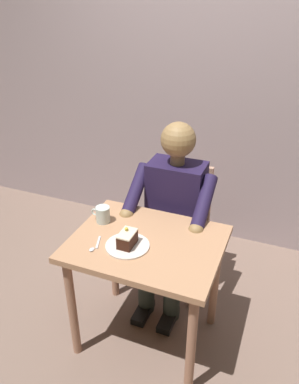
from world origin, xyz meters
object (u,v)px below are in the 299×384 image
chair (179,222)px  dessert_spoon (95,246)px  dining_table (147,258)px  cake_slice (127,239)px  seated_person (172,214)px  coffee_cup (103,214)px

chair → dessert_spoon: chair is taller
dining_table → cake_slice: (0.08, 0.08, 0.17)m
dessert_spoon → dining_table: bearing=-147.5°
chair → dessert_spoon: size_ratio=6.35×
seated_person → dessert_spoon: 0.64m
dining_table → dessert_spoon: bearing=32.5°
cake_slice → dessert_spoon: (0.16, 0.07, -0.05)m
cake_slice → dessert_spoon: bearing=22.8°
coffee_cup → dessert_spoon: bearing=107.6°
cake_slice → dessert_spoon: 0.18m
chair → seated_person: seated_person is taller
chair → cake_slice: bearing=83.7°
dessert_spoon → cake_slice: bearing=-157.2°
dining_table → cake_slice: 0.20m
cake_slice → seated_person: bearing=-98.3°
chair → coffee_cup: (0.31, 0.52, 0.30)m
chair → coffee_cup: 0.68m
seated_person → dessert_spoon: seated_person is taller
cake_slice → dining_table: bearing=-132.4°
seated_person → dessert_spoon: (0.24, 0.59, 0.09)m
seated_person → cake_slice: 0.54m
chair → coffee_cup: chair is taller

